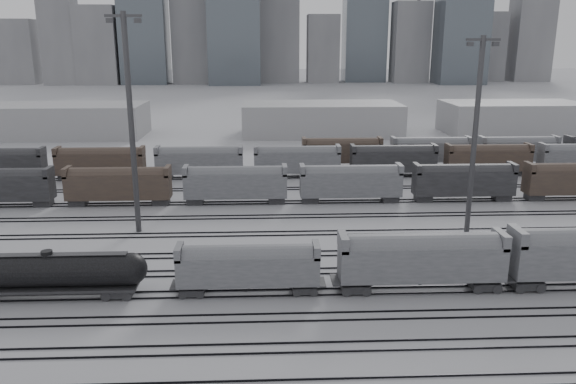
{
  "coord_description": "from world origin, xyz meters",
  "views": [
    {
      "loc": [
        -4.84,
        -48.03,
        23.17
      ],
      "look_at": [
        -1.69,
        23.21,
        4.0
      ],
      "focal_mm": 35.0,
      "sensor_mm": 36.0,
      "label": 1
    }
  ],
  "objects_px": {
    "tank_car_b": "(49,272)",
    "light_mast_c": "(475,136)",
    "hopper_car_a": "(248,265)",
    "hopper_car_b": "(421,257)"
  },
  "relations": [
    {
      "from": "tank_car_b",
      "to": "hopper_car_b",
      "type": "height_order",
      "value": "hopper_car_b"
    },
    {
      "from": "hopper_car_a",
      "to": "light_mast_c",
      "type": "relative_size",
      "value": 0.56
    },
    {
      "from": "hopper_car_b",
      "to": "light_mast_c",
      "type": "relative_size",
      "value": 0.66
    },
    {
      "from": "hopper_car_b",
      "to": "tank_car_b",
      "type": "bearing_deg",
      "value": 180.0
    },
    {
      "from": "hopper_car_b",
      "to": "light_mast_c",
      "type": "distance_m",
      "value": 19.18
    },
    {
      "from": "hopper_car_a",
      "to": "hopper_car_b",
      "type": "xyz_separation_m",
      "value": [
        16.39,
        0.0,
        0.52
      ]
    },
    {
      "from": "tank_car_b",
      "to": "hopper_car_a",
      "type": "bearing_deg",
      "value": 0.0
    },
    {
      "from": "tank_car_b",
      "to": "light_mast_c",
      "type": "bearing_deg",
      "value": 17.44
    },
    {
      "from": "tank_car_b",
      "to": "light_mast_c",
      "type": "xyz_separation_m",
      "value": [
        44.29,
        13.92,
        10.07
      ]
    },
    {
      "from": "tank_car_b",
      "to": "light_mast_c",
      "type": "distance_m",
      "value": 47.51
    }
  ]
}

